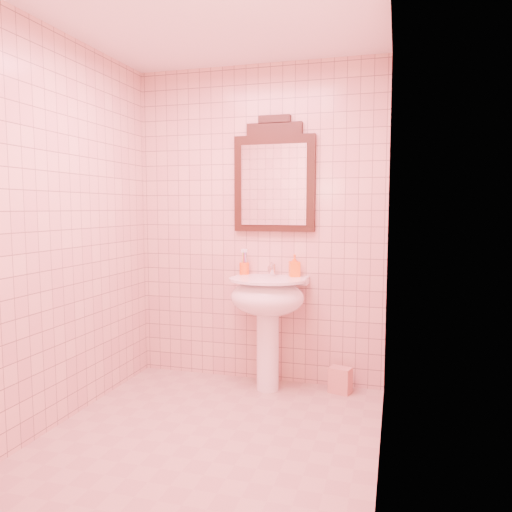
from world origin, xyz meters
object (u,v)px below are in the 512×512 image
(mirror, at_px, (274,178))
(soap_dispenser, at_px, (294,266))
(toothbrush_cup, at_px, (244,268))
(pedestal_sink, at_px, (268,305))
(towel, at_px, (340,380))

(mirror, bearing_deg, soap_dispenser, -17.44)
(soap_dispenser, bearing_deg, toothbrush_cup, 154.57)
(mirror, relative_size, toothbrush_cup, 4.99)
(pedestal_sink, xyz_separation_m, soap_dispenser, (0.18, 0.15, 0.29))
(toothbrush_cup, relative_size, soap_dispenser, 1.03)
(mirror, bearing_deg, pedestal_sink, -90.00)
(towel, bearing_deg, pedestal_sink, -170.62)
(mirror, height_order, towel, mirror)
(pedestal_sink, height_order, toothbrush_cup, toothbrush_cup)
(pedestal_sink, height_order, towel, pedestal_sink)
(mirror, distance_m, toothbrush_cup, 0.74)
(pedestal_sink, height_order, mirror, mirror)
(toothbrush_cup, distance_m, towel, 1.13)
(toothbrush_cup, bearing_deg, towel, -5.55)
(toothbrush_cup, bearing_deg, pedestal_sink, -35.23)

